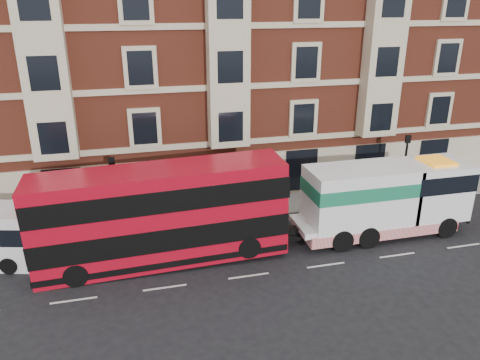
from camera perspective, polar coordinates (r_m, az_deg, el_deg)
The scene contains 8 objects.
ground at distance 22.91m, azimuth 1.06°, elevation -11.62°, with size 120.00×120.00×0.00m, color black.
sidewalk at distance 29.29m, azimuth -2.78°, elevation -3.77°, with size 90.00×3.00×0.15m, color slate.
victorian_terrace at distance 34.13m, azimuth -4.87°, elevation 17.13°, with size 45.00×12.00×20.40m.
lamp_post_west at distance 26.63m, azimuth -15.06°, elevation -1.04°, with size 0.35×0.15×4.35m.
lamp_post_east at distance 31.64m, azimuth 19.46°, elevation 1.99°, with size 0.35×0.15×4.35m.
double_decker_bus at distance 23.20m, azimuth -9.59°, elevation -4.10°, with size 12.22×2.81×4.95m.
tow_truck at distance 26.92m, azimuth 16.95°, elevation -2.18°, with size 9.79×2.89×4.08m.
pedestrian at distance 27.23m, azimuth -14.98°, elevation -4.31°, with size 0.64×0.42×1.75m, color #17212E.
Camera 1 is at (-5.11, -18.59, 12.37)m, focal length 35.00 mm.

